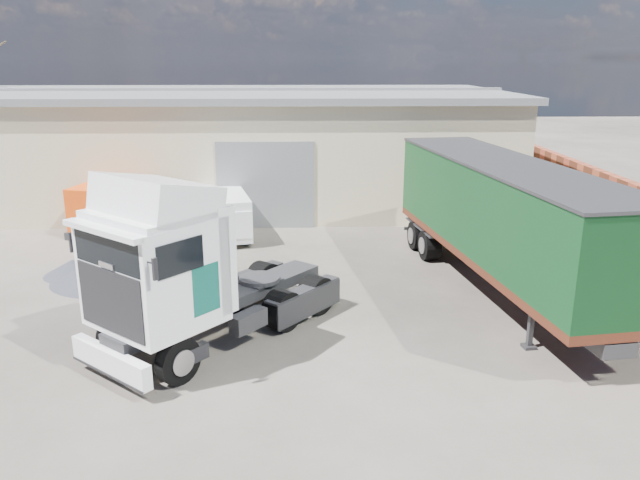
{
  "coord_description": "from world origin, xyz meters",
  "views": [
    {
      "loc": [
        -0.47,
        -15.24,
        6.84
      ],
      "look_at": [
        0.04,
        3.0,
        1.49
      ],
      "focal_mm": 35.0,
      "sensor_mm": 36.0,
      "label": 1
    }
  ],
  "objects_px": {
    "box_trailer": "(501,214)",
    "tractor_unit": "(185,277)",
    "panel_van": "(223,214)",
    "orange_skip": "(113,215)"
  },
  "relations": [
    {
      "from": "tractor_unit",
      "to": "panel_van",
      "type": "bearing_deg",
      "value": 131.91
    },
    {
      "from": "panel_van",
      "to": "orange_skip",
      "type": "relative_size",
      "value": 1.3
    },
    {
      "from": "box_trailer",
      "to": "panel_van",
      "type": "height_order",
      "value": "box_trailer"
    },
    {
      "from": "tractor_unit",
      "to": "panel_van",
      "type": "distance_m",
      "value": 10.09
    },
    {
      "from": "box_trailer",
      "to": "panel_van",
      "type": "relative_size",
      "value": 2.62
    },
    {
      "from": "panel_van",
      "to": "orange_skip",
      "type": "height_order",
      "value": "orange_skip"
    },
    {
      "from": "box_trailer",
      "to": "tractor_unit",
      "type": "bearing_deg",
      "value": -164.2
    },
    {
      "from": "tractor_unit",
      "to": "orange_skip",
      "type": "bearing_deg",
      "value": 154.62
    },
    {
      "from": "tractor_unit",
      "to": "orange_skip",
      "type": "xyz_separation_m",
      "value": [
        -4.74,
        10.23,
        -1.01
      ]
    },
    {
      "from": "tractor_unit",
      "to": "panel_van",
      "type": "height_order",
      "value": "tractor_unit"
    }
  ]
}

